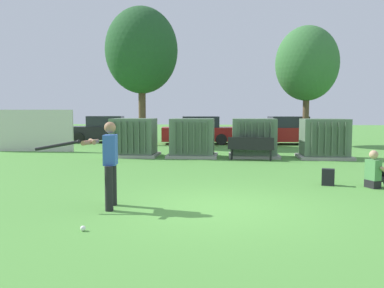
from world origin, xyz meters
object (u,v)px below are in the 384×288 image
at_px(transformer_east, 324,139).
at_px(transformer_mid_west, 192,138).
at_px(transformer_west, 134,138).
at_px(batter, 108,160).
at_px(parked_car_leftmost, 104,130).
at_px(park_bench, 251,147).
at_px(backpack, 328,177).
at_px(sports_ball, 83,228).
at_px(seated_spectator, 376,173).
at_px(parked_car_left_of_center, 198,131).
at_px(parked_car_right_of_center, 286,131).
at_px(transformer_mid_east, 254,138).

bearing_deg(transformer_east, transformer_mid_west, -179.99).
relative_size(transformer_mid_west, transformer_east, 1.00).
distance_m(transformer_west, batter, 9.22).
relative_size(transformer_mid_west, parked_car_leftmost, 0.48).
height_order(transformer_mid_west, batter, batter).
bearing_deg(park_bench, backpack, -71.53).
height_order(sports_ball, backpack, backpack).
bearing_deg(park_bench, seated_spectator, -61.88).
distance_m(parked_car_left_of_center, parked_car_right_of_center, 5.11).
distance_m(sports_ball, parked_car_leftmost, 18.88).
xyz_separation_m(sports_ball, parked_car_leftmost, (-5.36, 18.09, 0.71)).
distance_m(transformer_mid_east, parked_car_right_of_center, 7.17).
xyz_separation_m(transformer_mid_west, park_bench, (2.40, -0.96, -0.25)).
bearing_deg(transformer_mid_west, park_bench, -21.71).
relative_size(transformer_west, transformer_mid_west, 1.00).
bearing_deg(sports_ball, transformer_mid_west, 85.52).
distance_m(transformer_mid_east, park_bench, 1.19).
bearing_deg(transformer_east, transformer_west, 179.94).
bearing_deg(seated_spectator, batter, -156.10).
xyz_separation_m(transformer_mid_east, seated_spectator, (2.70, -6.53, -0.41)).
xyz_separation_m(transformer_west, parked_car_leftmost, (-3.67, 7.45, -0.04)).
distance_m(transformer_mid_east, transformer_east, 2.85).
bearing_deg(parked_car_leftmost, transformer_east, -32.70).
bearing_deg(seated_spectator, backpack, 170.26).
xyz_separation_m(park_bench, sports_ball, (-3.23, -9.68, -0.49)).
distance_m(transformer_east, parked_car_leftmost, 13.81).
relative_size(sports_ball, parked_car_left_of_center, 0.02).
relative_size(backpack, parked_car_right_of_center, 0.10).
relative_size(transformer_west, parked_car_left_of_center, 0.48).
distance_m(backpack, parked_car_left_of_center, 13.59).
relative_size(backpack, parked_car_left_of_center, 0.10).
xyz_separation_m(transformer_mid_east, sports_ball, (-3.41, -10.83, -0.74)).
bearing_deg(batter, backpack, 30.25).
xyz_separation_m(transformer_mid_east, parked_car_left_of_center, (-2.83, 6.52, -0.04)).
distance_m(batter, parked_car_right_of_center, 17.06).
distance_m(transformer_mid_east, parked_car_leftmost, 11.39).
height_order(seated_spectator, backpack, seated_spectator).
height_order(transformer_mid_west, sports_ball, transformer_mid_west).
xyz_separation_m(sports_ball, backpack, (4.96, 4.49, 0.17)).
relative_size(transformer_west, park_bench, 1.14).
bearing_deg(seated_spectator, transformer_mid_east, 112.43).
bearing_deg(transformer_mid_west, transformer_west, 179.80).
height_order(transformer_west, parked_car_leftmost, same).
bearing_deg(transformer_mid_east, backpack, -76.23).
xyz_separation_m(transformer_east, sports_ball, (-6.26, -10.63, -0.74)).
distance_m(sports_ball, parked_car_right_of_center, 18.54).
relative_size(transformer_mid_east, seated_spectator, 2.18).
relative_size(transformer_east, parked_car_right_of_center, 0.48).
height_order(transformer_mid_west, parked_car_left_of_center, same).
xyz_separation_m(transformer_west, transformer_east, (7.95, -0.01, 0.00)).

